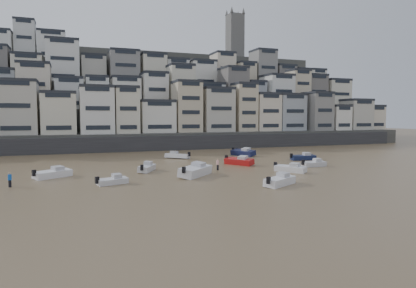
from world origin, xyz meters
name	(u,v)px	position (x,y,z in m)	size (l,w,h in m)	color
ground	(225,238)	(0.00, 0.00, 0.00)	(400.00, 400.00, 0.00)	olive
harbor_wall	(158,143)	(10.00, 65.00, 1.75)	(140.00, 3.00, 3.50)	#38383A
hillside	(146,102)	(14.73, 104.84, 13.01)	(141.04, 66.00, 50.00)	#4C4C47
boat_a	(280,179)	(13.55, 15.39, 0.75)	(5.51, 1.80, 1.50)	white
boat_b	(290,167)	(20.56, 24.03, 0.69)	(5.07, 1.66, 1.38)	silver
boat_c	(196,169)	(6.31, 25.34, 0.98)	(7.16, 2.34, 1.95)	silver
boat_d	(314,163)	(27.46, 27.77, 0.62)	(4.54, 1.48, 1.24)	silver
boat_e	(239,160)	(16.94, 34.07, 0.77)	(5.66, 1.85, 1.54)	#A91414
boat_f	(147,167)	(0.90, 32.08, 0.70)	(5.13, 1.68, 1.40)	silver
boat_g	(303,156)	(31.17, 36.14, 0.71)	(5.18, 1.70, 1.41)	#162045
boat_h	(177,155)	(9.74, 46.87, 0.73)	(5.34, 1.75, 1.46)	silver
boat_i	(243,152)	(23.85, 46.89, 0.85)	(6.22, 2.04, 1.70)	#13193E
boat_j	(113,180)	(-5.03, 22.86, 0.56)	(4.09, 1.34, 1.12)	silver
boat_k	(53,172)	(-12.00, 30.61, 0.75)	(5.50, 1.80, 1.50)	white
person_blue	(10,180)	(-16.36, 25.27, 0.87)	(0.44, 0.44, 1.74)	blue
person_pink	(218,164)	(11.25, 29.53, 0.87)	(0.44, 0.44, 1.74)	#F0ADA9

